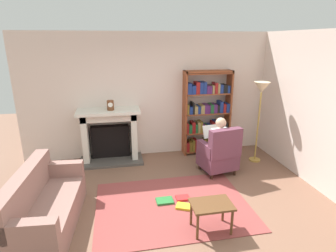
% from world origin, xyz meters
% --- Properties ---
extents(ground, '(14.00, 14.00, 0.00)m').
position_xyz_m(ground, '(0.00, 0.00, 0.00)').
color(ground, brown).
extents(back_wall, '(5.60, 0.10, 2.70)m').
position_xyz_m(back_wall, '(0.00, 2.55, 1.35)').
color(back_wall, beige).
rests_on(back_wall, ground).
extents(side_wall_right, '(0.10, 5.20, 2.70)m').
position_xyz_m(side_wall_right, '(2.65, 1.25, 1.35)').
color(side_wall_right, beige).
rests_on(side_wall_right, ground).
extents(area_rug, '(2.40, 1.80, 0.01)m').
position_xyz_m(area_rug, '(0.00, 0.30, 0.01)').
color(area_rug, brown).
rests_on(area_rug, ground).
extents(fireplace, '(1.33, 0.64, 1.15)m').
position_xyz_m(fireplace, '(-0.95, 2.30, 0.60)').
color(fireplace, '#4C4742').
rests_on(fireplace, ground).
extents(mantel_clock, '(0.14, 0.14, 0.20)m').
position_xyz_m(mantel_clock, '(-0.90, 2.20, 1.25)').
color(mantel_clock, brown).
rests_on(mantel_clock, fireplace).
extents(bookshelf, '(1.07, 0.32, 1.89)m').
position_xyz_m(bookshelf, '(1.21, 2.33, 0.92)').
color(bookshelf, brown).
rests_on(bookshelf, ground).
extents(armchair_reading, '(0.75, 0.73, 0.97)m').
position_xyz_m(armchair_reading, '(1.12, 1.22, 0.42)').
color(armchair_reading, '#331E14').
rests_on(armchair_reading, ground).
extents(seated_reader, '(0.42, 0.58, 1.14)m').
position_xyz_m(seated_reader, '(1.10, 1.34, 0.62)').
color(seated_reader, white).
rests_on(seated_reader, ground).
extents(sofa_floral, '(0.85, 1.75, 0.85)m').
position_xyz_m(sofa_floral, '(-1.86, 0.13, 0.32)').
color(sofa_floral, '#916960').
rests_on(sofa_floral, ground).
extents(side_table, '(0.56, 0.39, 0.42)m').
position_xyz_m(side_table, '(0.39, -0.38, 0.36)').
color(side_table, brown).
rests_on(side_table, ground).
extents(scattered_books, '(0.56, 0.45, 0.04)m').
position_xyz_m(scattered_books, '(0.06, 0.35, 0.03)').
color(scattered_books, gold).
rests_on(scattered_books, area_rug).
extents(floor_lamp, '(0.32, 0.32, 1.72)m').
position_xyz_m(floor_lamp, '(2.12, 1.66, 1.45)').
color(floor_lamp, '#B7933F').
rests_on(floor_lamp, ground).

